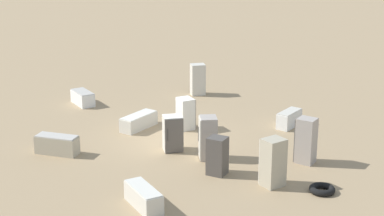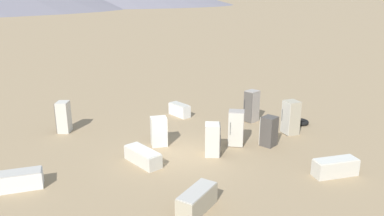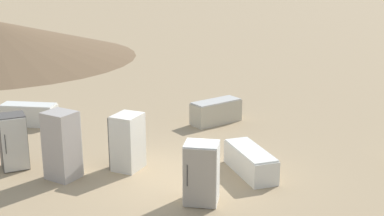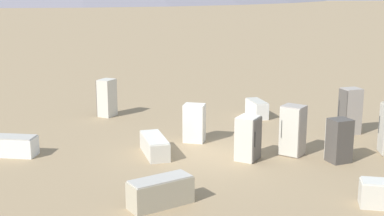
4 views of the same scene
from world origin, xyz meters
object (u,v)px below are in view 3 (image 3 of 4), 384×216
Objects in this scene: discarded_fridge_2 at (216,112)px; discarded_fridge_8 at (29,114)px; discarded_fridge_0 at (13,142)px; discarded_fridge_7 at (250,161)px; discarded_fridge_11 at (127,142)px; discarded_fridge_4 at (201,173)px; discarded_fridge_3 at (62,145)px.

discarded_fridge_8 is at bearing -124.19° from discarded_fridge_2.
discarded_fridge_0 is at bearing -90.53° from discarded_fridge_2.
discarded_fridge_7 is (4.17, 1.17, -0.06)m from discarded_fridge_2.
discarded_fridge_11 is (-0.29, 2.94, 0.01)m from discarded_fridge_0.
discarded_fridge_4 is 0.70× the size of discarded_fridge_7.
discarded_fridge_11 is at bearing -37.36° from discarded_fridge_4.
discarded_fridge_0 is 1.02× the size of discarded_fridge_4.
discarded_fridge_11 is (3.29, 4.07, 0.38)m from discarded_fridge_8.
discarded_fridge_2 is at bearing 80.23° from discarded_fridge_7.
discarded_fridge_4 is at bearing 131.54° from discarded_fridge_0.
discarded_fridge_11 is (4.21, -2.00, 0.35)m from discarded_fridge_2.
discarded_fridge_7 is at bearing -71.28° from discarded_fridge_11.
discarded_fridge_2 is 0.99× the size of discarded_fridge_3.
discarded_fridge_7 is at bearing -117.73° from discarded_fridge_4.
discarded_fridge_2 is at bearing -86.19° from discarded_fridge_4.
discarded_fridge_3 is 0.95× the size of discarded_fridge_8.
discarded_fridge_2 is 6.08m from discarded_fridge_3.
discarded_fridge_3 is at bearing 136.09° from discarded_fridge_11.
discarded_fridge_7 is (-1.82, 1.08, -0.38)m from discarded_fridge_4.
discarded_fridge_4 is at bearing 9.19° from discarded_fridge_3.
discarded_fridge_2 is 1.16× the size of discarded_fridge_11.
discarded_fridge_0 is at bearing -13.53° from discarded_fridge_4.
discarded_fridge_11 reaches higher than discarded_fridge_8.
discarded_fridge_11 reaches higher than discarded_fridge_0.
discarded_fridge_0 is 0.80× the size of discarded_fridge_8.
discarded_fridge_3 is at bearing -77.56° from discarded_fridge_2.
discarded_fridge_7 is 7.94m from discarded_fridge_8.
discarded_fridge_2 is at bearing -80.52° from discarded_fridge_8.
discarded_fridge_3 is (0.49, 1.49, 0.14)m from discarded_fridge_0.
discarded_fridge_4 is at bearing -112.25° from discarded_fridge_11.
discarded_fridge_4 is at bearing -146.08° from discarded_fridge_7.
discarded_fridge_4 reaches higher than discarded_fridge_8.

